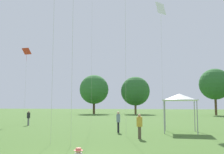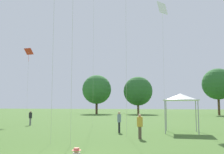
# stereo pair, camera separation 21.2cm
# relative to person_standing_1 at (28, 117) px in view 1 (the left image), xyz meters

# --- Properties ---
(person_standing_1) EXTENTS (0.47, 0.47, 1.62)m
(person_standing_1) POSITION_rel_person_standing_1_xyz_m (0.00, 0.00, 0.00)
(person_standing_1) COLOR slate
(person_standing_1) RESTS_ON ground
(person_standing_2) EXTENTS (0.43, 0.43, 1.70)m
(person_standing_2) POSITION_rel_person_standing_1_xyz_m (11.38, -4.97, 0.07)
(person_standing_2) COLOR black
(person_standing_2) RESTS_ON ground
(person_standing_6) EXTENTS (0.51, 0.51, 1.63)m
(person_standing_6) POSITION_rel_person_standing_1_xyz_m (13.65, -8.47, 0.00)
(person_standing_6) COLOR brown
(person_standing_6) RESTS_ON ground
(canopy_tent) EXTENTS (2.84, 2.84, 3.16)m
(canopy_tent) POSITION_rel_person_standing_1_xyz_m (16.28, -3.66, 1.89)
(canopy_tent) COLOR white
(canopy_tent) RESTS_ON ground
(kite_1) EXTENTS (1.16, 1.39, 14.08)m
(kite_1) POSITION_rel_person_standing_1_xyz_m (14.44, 3.65, 12.16)
(kite_1) COLOR white
(kite_1) RESTS_ON ground
(kite_4) EXTENTS (1.06, 0.81, 9.58)m
(kite_4) POSITION_rel_person_standing_1_xyz_m (-2.87, 3.63, 8.03)
(kite_4) COLOR red
(kite_4) RESTS_ON ground
(distant_tree_0) EXTENTS (7.02, 7.02, 10.52)m
(distant_tree_0) POSITION_rel_person_standing_1_xyz_m (24.06, 36.90, 6.03)
(distant_tree_0) COLOR brown
(distant_tree_0) RESTS_ON ground
(distant_tree_2) EXTENTS (7.60, 7.60, 10.19)m
(distant_tree_2) POSITION_rel_person_standing_1_xyz_m (-5.48, 39.28, 5.41)
(distant_tree_2) COLOR #473323
(distant_tree_2) RESTS_ON ground
(distant_tree_3) EXTENTS (7.41, 7.41, 9.57)m
(distant_tree_3) POSITION_rel_person_standing_1_xyz_m (5.28, 40.49, 4.89)
(distant_tree_3) COLOR brown
(distant_tree_3) RESTS_ON ground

